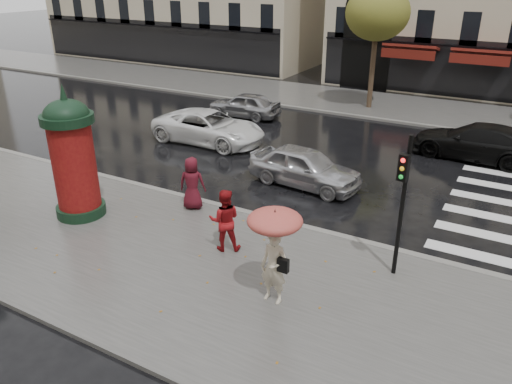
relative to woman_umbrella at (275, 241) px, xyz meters
The scene contains 16 objects.
ground 2.50m from the woman_umbrella, 154.89° to the left, with size 160.00×160.00×0.00m, color black.
near_sidewalk 2.35m from the woman_umbrella, behind, with size 90.00×7.00×0.12m, color #474744.
far_sidewalk 19.91m from the woman_umbrella, 94.76° to the left, with size 90.00×6.00×0.12m, color #474744.
near_kerb 4.43m from the woman_umbrella, 113.58° to the left, with size 90.00×0.25×0.14m, color slate.
far_kerb 16.93m from the woman_umbrella, 95.61° to the left, with size 90.00×0.25×0.14m, color slate.
zebra_crossing 11.38m from the woman_umbrella, 67.23° to the left, with size 3.60×11.75×0.01m, color silver.
tree_far_left 19.43m from the woman_umbrella, 100.99° to the left, with size 3.40×3.40×6.64m.
woman_umbrella is the anchor object (origin of this frame).
woman_red 2.81m from the woman_umbrella, 147.58° to the left, with size 0.88×0.68×1.80m, color maroon.
man_burgundy 5.67m from the woman_umbrella, 145.66° to the left, with size 0.86×0.56×1.75m, color #4F0F1A.
morris_column 7.59m from the woman_umbrella, behind, with size 1.57×1.57×4.23m.
traffic_light 3.38m from the woman_umbrella, 49.07° to the left, with size 0.26×0.36×3.74m.
car_silver 7.39m from the woman_umbrella, 108.60° to the left, with size 1.71×4.24×1.45m, color #BBBCC1.
car_white 12.47m from the woman_umbrella, 131.32° to the left, with size 2.43×5.26×1.46m, color white.
car_black 13.37m from the woman_umbrella, 78.06° to the left, with size 2.10×5.18×1.50m, color black.
car_far_silver 16.56m from the woman_umbrella, 123.01° to the left, with size 1.58×3.92×1.34m, color #999A9E.
Camera 1 is at (6.09, -9.53, 7.37)m, focal length 35.00 mm.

